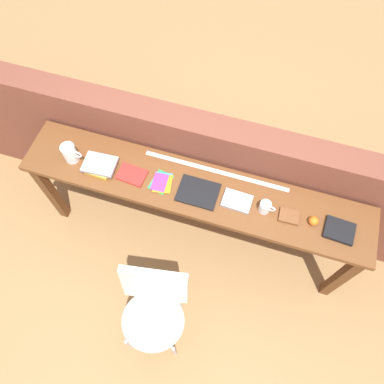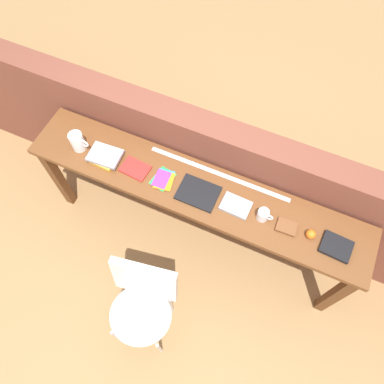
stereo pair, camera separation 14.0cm
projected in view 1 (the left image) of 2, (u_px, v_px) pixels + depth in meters
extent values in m
plane|color=#9E7547|center=(183.00, 264.00, 3.24)|extent=(40.00, 40.00, 0.00)
cube|color=brown|center=(206.00, 169.00, 3.00)|extent=(6.00, 0.20, 1.17)
cube|color=brown|center=(194.00, 189.00, 2.61)|extent=(2.50, 0.44, 0.04)
cube|color=#5B341A|center=(51.00, 192.00, 3.09)|extent=(0.07, 0.07, 0.84)
cube|color=#5B341A|center=(341.00, 277.00, 2.77)|extent=(0.07, 0.07, 0.84)
cube|color=#5B341A|center=(68.00, 161.00, 3.23)|extent=(0.07, 0.07, 0.84)
cube|color=#5B341A|center=(346.00, 238.00, 2.91)|extent=(0.07, 0.07, 0.84)
ellipsoid|color=silver|center=(153.00, 320.00, 2.59)|extent=(0.50, 0.49, 0.08)
cube|color=silver|center=(155.00, 285.00, 2.47)|extent=(0.45, 0.18, 0.40)
cylinder|color=#B2B2B7|center=(130.00, 345.00, 2.75)|extent=(0.02, 0.02, 0.41)
cylinder|color=#B2B2B7|center=(174.00, 351.00, 2.73)|extent=(0.02, 0.02, 0.41)
cylinder|color=#B2B2B7|center=(139.00, 301.00, 2.89)|extent=(0.02, 0.02, 0.41)
cylinder|color=#B2B2B7|center=(181.00, 307.00, 2.87)|extent=(0.02, 0.02, 0.41)
cylinder|color=white|center=(70.00, 153.00, 2.63)|extent=(0.10, 0.10, 0.15)
cone|color=white|center=(64.00, 149.00, 2.54)|extent=(0.04, 0.03, 0.04)
torus|color=white|center=(77.00, 154.00, 2.62)|extent=(0.07, 0.01, 0.07)
cube|color=gold|center=(100.00, 168.00, 2.65)|extent=(0.18, 0.16, 0.03)
cube|color=#9E9EA3|center=(100.00, 164.00, 2.63)|extent=(0.24, 0.18, 0.03)
cube|color=red|center=(132.00, 175.00, 2.63)|extent=(0.21, 0.16, 0.02)
cube|color=#E5334C|center=(160.00, 182.00, 2.61)|extent=(0.15, 0.18, 0.00)
cube|color=green|center=(161.00, 182.00, 2.61)|extent=(0.15, 0.19, 0.00)
cube|color=#3399D8|center=(163.00, 182.00, 2.60)|extent=(0.14, 0.16, 0.00)
cube|color=orange|center=(163.00, 183.00, 2.59)|extent=(0.15, 0.17, 0.00)
cube|color=purple|center=(160.00, 182.00, 2.60)|extent=(0.11, 0.15, 0.00)
cube|color=black|center=(198.00, 192.00, 2.56)|extent=(0.28, 0.21, 0.02)
cube|color=#9E9EA3|center=(237.00, 201.00, 2.53)|extent=(0.20, 0.15, 0.02)
cylinder|color=white|center=(265.00, 207.00, 2.47)|extent=(0.08, 0.08, 0.09)
torus|color=white|center=(271.00, 209.00, 2.47)|extent=(0.06, 0.01, 0.06)
cube|color=brown|center=(289.00, 216.00, 2.48)|extent=(0.13, 0.11, 0.02)
sphere|color=orange|center=(314.00, 221.00, 2.44)|extent=(0.06, 0.06, 0.06)
cube|color=black|center=(339.00, 230.00, 2.43)|extent=(0.20, 0.17, 0.03)
cube|color=silver|center=(216.00, 171.00, 2.65)|extent=(1.05, 0.03, 0.00)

